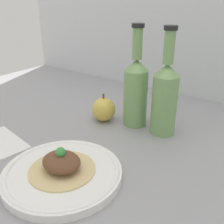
% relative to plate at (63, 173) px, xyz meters
% --- Properties ---
extents(ground_plane, '(1.80, 1.10, 0.04)m').
position_rel_plate_xyz_m(ground_plane, '(0.03, 0.17, -0.03)').
color(ground_plane, gray).
extents(plate, '(0.27, 0.27, 0.02)m').
position_rel_plate_xyz_m(plate, '(0.00, 0.00, 0.00)').
color(plate, white).
rests_on(plate, ground_plane).
extents(plated_food, '(0.15, 0.15, 0.06)m').
position_rel_plate_xyz_m(plated_food, '(-0.00, 0.00, 0.03)').
color(plated_food, '#D6BC7F').
rests_on(plated_food, plate).
extents(cider_bottle_left, '(0.07, 0.07, 0.31)m').
position_rel_plate_xyz_m(cider_bottle_left, '(-0.01, 0.33, 0.11)').
color(cider_bottle_left, '#729E5B').
rests_on(cider_bottle_left, ground_plane).
extents(cider_bottle_right, '(0.07, 0.07, 0.31)m').
position_rel_plate_xyz_m(cider_bottle_right, '(0.09, 0.33, 0.11)').
color(cider_bottle_right, '#729E5B').
rests_on(cider_bottle_right, ground_plane).
extents(apple, '(0.08, 0.08, 0.09)m').
position_rel_plate_xyz_m(apple, '(-0.11, 0.30, 0.03)').
color(apple, gold).
rests_on(apple, ground_plane).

